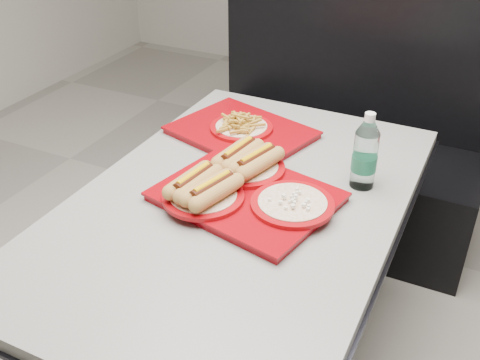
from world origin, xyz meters
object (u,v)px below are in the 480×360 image
at_px(tray_near, 242,187).
at_px(tray_far, 241,129).
at_px(booth_bench, 340,145).
at_px(water_bottle, 365,155).
at_px(diner_table, 238,244).

height_order(tray_near, tray_far, tray_near).
distance_m(booth_bench, water_bottle, 1.02).
relative_size(diner_table, water_bottle, 5.94).
xyz_separation_m(diner_table, tray_near, (0.01, 0.01, 0.20)).
bearing_deg(tray_far, tray_near, -63.89).
bearing_deg(water_bottle, tray_far, 163.93).
height_order(booth_bench, tray_far, booth_bench).
distance_m(diner_table, water_bottle, 0.47).
bearing_deg(booth_bench, diner_table, -90.00).
distance_m(booth_bench, tray_far, 0.83).
bearing_deg(water_bottle, diner_table, -142.35).
bearing_deg(diner_table, water_bottle, 37.65).
xyz_separation_m(tray_near, tray_far, (-0.17, 0.36, -0.01)).
bearing_deg(booth_bench, water_bottle, -70.73).
height_order(diner_table, water_bottle, water_bottle).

